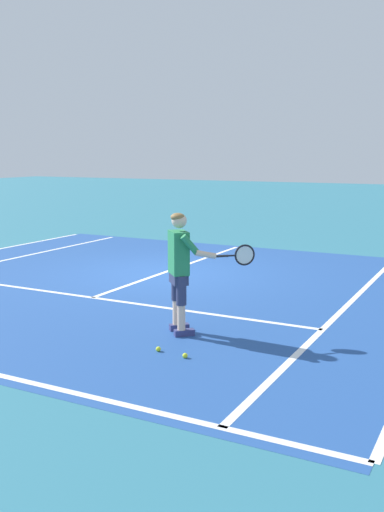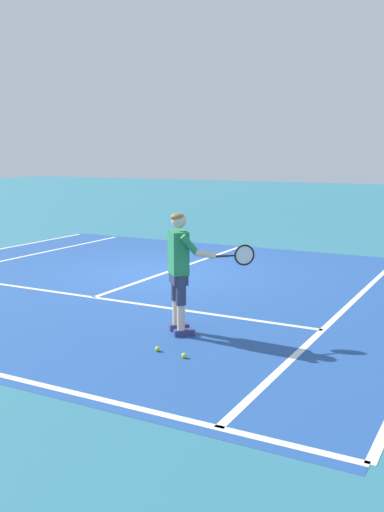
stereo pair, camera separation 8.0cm
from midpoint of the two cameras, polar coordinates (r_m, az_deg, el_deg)
The scene contains 8 objects.
ground_plane at distance 12.52m, azimuth -2.97°, elevation -1.65°, with size 80.00×80.00×0.00m, color teal.
court_inner_surface at distance 11.68m, azimuth -5.50°, elevation -2.52°, with size 10.98×10.27×0.00m, color #234C93.
line_service at distance 10.52m, azimuth -9.87°, elevation -4.01°, with size 8.23×0.10×0.01m, color white.
line_centre_service at distance 13.13m, azimuth -1.37°, elevation -1.07°, with size 0.10×6.40×0.01m, color white.
line_singles_right at distance 10.09m, azimuth 14.55°, elevation -4.78°, with size 0.10×9.87×0.01m, color white.
tennis_player at distance 8.14m, azimuth -1.38°, elevation -0.85°, with size 1.17×0.72×1.71m.
tennis_ball_near_feet at distance 7.39m, azimuth -0.99°, elevation -9.67°, with size 0.07×0.07×0.07m, color #CCE02D.
tennis_ball_by_baseline at distance 7.64m, azimuth -3.60°, elevation -9.03°, with size 0.07×0.07×0.07m, color #CCE02D.
Camera 1 is at (6.22, -10.57, 2.51)m, focal length 41.08 mm.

